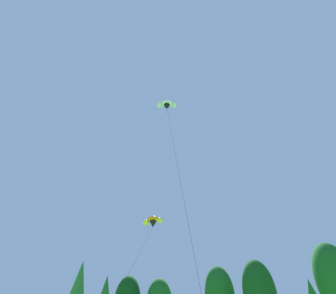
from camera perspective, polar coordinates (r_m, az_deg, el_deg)
name	(u,v)px	position (r m, az deg, el deg)	size (l,w,h in m)	color
treeline_tree_a	(78,289)	(58.72, -20.36, -28.73)	(4.70, 4.70, 14.07)	#472D19
treeline_tree_f	(259,292)	(44.34, 20.65, -29.15)	(4.85, 4.85, 11.29)	#472D19
parafoil_kite_high_orange	(153,222)	(33.79, -3.58, -17.05)	(3.15, 11.07, 13.35)	orange
parafoil_kite_mid_white	(167,105)	(28.39, -0.26, 9.78)	(6.39, 7.22, 22.39)	white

